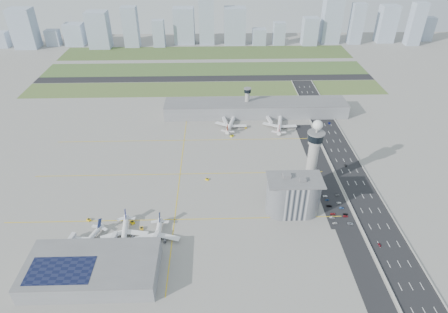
{
  "coord_description": "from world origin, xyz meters",
  "views": [
    {
      "loc": [
        -7.88,
        -245.84,
        198.57
      ],
      "look_at": [
        0.0,
        35.0,
        15.0
      ],
      "focal_mm": 30.0,
      "sensor_mm": 36.0,
      "label": 1
    }
  ],
  "objects_px": {
    "airplane_far_a": "(231,122)",
    "airplane_far_b": "(280,122)",
    "car_lot_2": "(333,214)",
    "admin_building": "(293,195)",
    "car_hw_4": "(306,101)",
    "car_lot_4": "(327,200)",
    "car_hw_1": "(346,166)",
    "car_lot_7": "(346,216)",
    "secondary_tower": "(247,99)",
    "car_lot_10": "(339,203)",
    "airplane_near_b": "(124,233)",
    "tug_4": "(232,136)",
    "car_lot_5": "(325,196)",
    "car_hw_0": "(380,245)",
    "car_lot_11": "(338,195)",
    "airplane_near_a": "(86,241)",
    "control_tower": "(313,153)",
    "jet_bridge_near_2": "(152,247)",
    "car_lot_3": "(329,206)",
    "car_lot_8": "(345,214)",
    "car_hw_2": "(329,123)",
    "jet_bridge_near_0": "(65,249)",
    "jet_bridge_far_1": "(267,118)",
    "airplane_near_c": "(157,236)",
    "car_lot_9": "(342,208)",
    "tug_2": "(141,228)",
    "tug_3": "(207,179)",
    "jet_bridge_near_1": "(109,248)",
    "car_lot_6": "(351,224)",
    "tug_0": "(89,220)",
    "tug_1": "(132,222)",
    "car_lot_0": "(335,223)",
    "jet_bridge_far_0": "(223,119)",
    "car_lot_1": "(332,218)"
  },
  "relations": [
    {
      "from": "airplane_near_c",
      "to": "car_lot_4",
      "type": "relative_size",
      "value": 11.79
    },
    {
      "from": "car_hw_0",
      "to": "car_hw_1",
      "type": "distance_m",
      "value": 99.58
    },
    {
      "from": "jet_bridge_far_0",
      "to": "car_lot_2",
      "type": "bearing_deg",
      "value": 17.13
    },
    {
      "from": "airplane_far_a",
      "to": "car_lot_11",
      "type": "xyz_separation_m",
      "value": [
        83.97,
        -123.14,
        -5.35
      ]
    },
    {
      "from": "car_lot_2",
      "to": "car_lot_4",
      "type": "bearing_deg",
      "value": 0.21
    },
    {
      "from": "airplane_near_b",
      "to": "car_lot_0",
      "type": "height_order",
      "value": "airplane_near_b"
    },
    {
      "from": "tug_0",
      "to": "tug_2",
      "type": "relative_size",
      "value": 0.87
    },
    {
      "from": "jet_bridge_near_2",
      "to": "jet_bridge_far_1",
      "type": "height_order",
      "value": "same"
    },
    {
      "from": "admin_building",
      "to": "car_hw_4",
      "type": "height_order",
      "value": "admin_building"
    },
    {
      "from": "car_lot_9",
      "to": "car_lot_10",
      "type": "bearing_deg",
      "value": 1.58
    },
    {
      "from": "admin_building",
      "to": "airplane_far_b",
      "type": "xyz_separation_m",
      "value": [
        11.61,
        137.92,
        -9.08
      ]
    },
    {
      "from": "car_lot_6",
      "to": "car_lot_2",
      "type": "bearing_deg",
      "value": 48.46
    },
    {
      "from": "car_lot_5",
      "to": "control_tower",
      "type": "bearing_deg",
      "value": 34.18
    },
    {
      "from": "tug_3",
      "to": "car_hw_1",
      "type": "xyz_separation_m",
      "value": [
        129.27,
        17.93,
        -0.23
      ]
    },
    {
      "from": "car_lot_6",
      "to": "car_hw_2",
      "type": "bearing_deg",
      "value": -3.77
    },
    {
      "from": "airplane_near_a",
      "to": "airplane_far_b",
      "type": "height_order",
      "value": "airplane_far_b"
    },
    {
      "from": "jet_bridge_near_0",
      "to": "car_lot_8",
      "type": "bearing_deg",
      "value": -70.99
    },
    {
      "from": "airplane_near_c",
      "to": "tug_2",
      "type": "distance_m",
      "value": 18.54
    },
    {
      "from": "control_tower",
      "to": "car_lot_0",
      "type": "bearing_deg",
      "value": -76.96
    },
    {
      "from": "control_tower",
      "to": "car_lot_7",
      "type": "bearing_deg",
      "value": -61.58
    },
    {
      "from": "jet_bridge_near_0",
      "to": "tug_2",
      "type": "height_order",
      "value": "jet_bridge_near_0"
    },
    {
      "from": "jet_bridge_near_2",
      "to": "car_lot_9",
      "type": "height_order",
      "value": "jet_bridge_near_2"
    },
    {
      "from": "car_lot_4",
      "to": "airplane_far_b",
      "type": "bearing_deg",
      "value": 3.92
    },
    {
      "from": "admin_building",
      "to": "car_hw_2",
      "type": "distance_m",
      "value": 160.5
    },
    {
      "from": "airplane_near_a",
      "to": "tug_0",
      "type": "relative_size",
      "value": 12.32
    },
    {
      "from": "jet_bridge_near_1",
      "to": "car_lot_7",
      "type": "height_order",
      "value": "jet_bridge_near_1"
    },
    {
      "from": "tug_3",
      "to": "car_hw_0",
      "type": "height_order",
      "value": "tug_3"
    },
    {
      "from": "secondary_tower",
      "to": "car_lot_10",
      "type": "xyz_separation_m",
      "value": [
        62.5,
        -164.48,
        -18.25
      ]
    },
    {
      "from": "tug_4",
      "to": "car_hw_2",
      "type": "height_order",
      "value": "tug_4"
    },
    {
      "from": "jet_bridge_near_2",
      "to": "tug_1",
      "type": "distance_m",
      "value": 33.53
    },
    {
      "from": "airplane_far_a",
      "to": "car_lot_2",
      "type": "xyz_separation_m",
      "value": [
        73.76,
        -146.31,
        -5.33
      ]
    },
    {
      "from": "airplane_near_a",
      "to": "jet_bridge_near_0",
      "type": "distance_m",
      "value": 14.41
    },
    {
      "from": "car_hw_1",
      "to": "car_lot_7",
      "type": "bearing_deg",
      "value": -112.53
    },
    {
      "from": "jet_bridge_near_2",
      "to": "tug_4",
      "type": "distance_m",
      "value": 169.56
    },
    {
      "from": "secondary_tower",
      "to": "airplane_near_b",
      "type": "height_order",
      "value": "secondary_tower"
    },
    {
      "from": "secondary_tower",
      "to": "tug_4",
      "type": "xyz_separation_m",
      "value": [
        -20.02,
        -53.58,
        -17.78
      ]
    },
    {
      "from": "car_lot_6",
      "to": "car_hw_2",
      "type": "relative_size",
      "value": 1.02
    },
    {
      "from": "car_lot_5",
      "to": "car_hw_0",
      "type": "distance_m",
      "value": 60.53
    },
    {
      "from": "airplane_near_c",
      "to": "car_hw_0",
      "type": "bearing_deg",
      "value": 88.12
    },
    {
      "from": "tug_4",
      "to": "car_lot_1",
      "type": "xyz_separation_m",
      "value": [
        72.07,
        -128.35,
        -0.39
      ]
    },
    {
      "from": "car_lot_3",
      "to": "car_lot_8",
      "type": "relative_size",
      "value": 1.16
    },
    {
      "from": "airplane_near_c",
      "to": "airplane_near_b",
      "type": "bearing_deg",
      "value": -97.24
    },
    {
      "from": "airplane_near_c",
      "to": "car_lot_11",
      "type": "distance_m",
      "value": 152.43
    },
    {
      "from": "airplane_near_a",
      "to": "airplane_near_b",
      "type": "relative_size",
      "value": 0.93
    },
    {
      "from": "jet_bridge_near_1",
      "to": "car_hw_1",
      "type": "height_order",
      "value": "jet_bridge_near_1"
    },
    {
      "from": "admin_building",
      "to": "car_lot_2",
      "type": "xyz_separation_m",
      "value": [
        31.82,
        -5.67,
        -14.73
      ]
    },
    {
      "from": "car_hw_1",
      "to": "tug_0",
      "type": "bearing_deg",
      "value": -168.46
    },
    {
      "from": "airplane_far_a",
      "to": "airplane_far_b",
      "type": "xyz_separation_m",
      "value": [
        53.56,
        -2.73,
        0.32
      ]
    },
    {
      "from": "car_lot_11",
      "to": "car_lot_7",
      "type": "bearing_deg",
      "value": 170.42
    },
    {
      "from": "car_hw_1",
      "to": "control_tower",
      "type": "bearing_deg",
      "value": -149.6
    }
  ]
}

